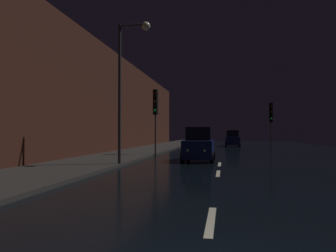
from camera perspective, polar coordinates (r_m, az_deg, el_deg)
The scene contains 9 objects.
ground at distance 27.99m, azimuth 9.43°, elevation -4.77°, with size 26.71×84.00×0.02m, color black.
sidewalk_left at distance 28.95m, azimuth -4.93°, elevation -4.49°, with size 4.40×84.00×0.15m, color #33302D.
building_facade_left at distance 26.55m, azimuth -12.32°, elevation 4.79°, with size 0.80×63.00×9.00m, color #472319.
lane_centerline at distance 12.86m, azimuth 8.78°, elevation -8.95°, with size 0.16×13.68×0.01m.
traffic_light_far_left at distance 24.31m, azimuth -2.25°, elevation 3.30°, with size 0.35×0.48×5.00m.
traffic_light_far_right at distance 33.71m, azimuth 17.79°, elevation 1.69°, with size 0.31×0.46×4.71m.
streetlamp_overhead at distance 16.89m, azimuth -7.10°, elevation 9.57°, with size 1.70×0.44×7.42m.
car_approaching_headlights at distance 20.11m, azimuth 5.53°, elevation -3.44°, with size 1.91×4.15×2.09m.
car_distant_taillights at distance 41.81m, azimuth 11.36°, elevation -2.27°, with size 1.88×4.07×2.05m.
Camera 1 is at (0.27, -3.43, 1.75)m, focal length 34.37 mm.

